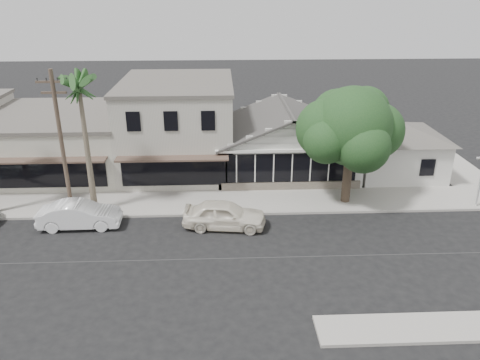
{
  "coord_description": "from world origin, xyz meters",
  "views": [
    {
      "loc": [
        0.2,
        -20.95,
        13.21
      ],
      "look_at": [
        1.36,
        6.0,
        1.93
      ],
      "focal_mm": 35.0,
      "sensor_mm": 36.0,
      "label": 1
    }
  ],
  "objects_px": {
    "car_1": "(80,215)",
    "shade_tree": "(350,128)",
    "car_0": "(224,215)",
    "utility_pole": "(62,143)"
  },
  "relations": [
    {
      "from": "car_0",
      "to": "car_1",
      "type": "bearing_deg",
      "value": 94.12
    },
    {
      "from": "shade_tree",
      "to": "car_1",
      "type": "bearing_deg",
      "value": -170.24
    },
    {
      "from": "car_0",
      "to": "utility_pole",
      "type": "bearing_deg",
      "value": 86.37
    },
    {
      "from": "utility_pole",
      "to": "car_1",
      "type": "height_order",
      "value": "utility_pole"
    },
    {
      "from": "utility_pole",
      "to": "car_0",
      "type": "height_order",
      "value": "utility_pole"
    },
    {
      "from": "car_1",
      "to": "shade_tree",
      "type": "relative_size",
      "value": 0.62
    },
    {
      "from": "utility_pole",
      "to": "car_0",
      "type": "bearing_deg",
      "value": -10.6
    },
    {
      "from": "utility_pole",
      "to": "car_0",
      "type": "xyz_separation_m",
      "value": [
        9.34,
        -1.75,
        -3.97
      ]
    },
    {
      "from": "utility_pole",
      "to": "shade_tree",
      "type": "height_order",
      "value": "utility_pole"
    },
    {
      "from": "car_1",
      "to": "utility_pole",
      "type": "bearing_deg",
      "value": 31.47
    }
  ]
}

